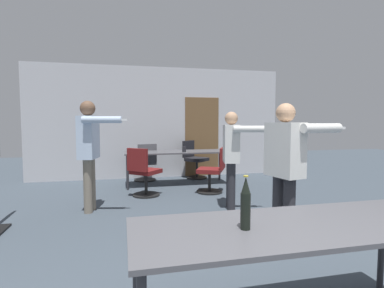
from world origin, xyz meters
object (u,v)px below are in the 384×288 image
object	(u,v)px
person_near_casual	(232,151)
office_chair_side_rolled	(194,161)
drink_cup	(184,149)
person_far_watching	(285,160)
office_chair_mid_tucked	(146,164)
office_chair_near_pushed	(213,172)
person_right_polo	(90,145)
beer_bottle	(246,204)
office_chair_far_right	(144,174)

from	to	relation	value
person_near_casual	office_chair_side_rolled	xyz separation A→B (m)	(0.03, 2.73, -0.51)
person_near_casual	drink_cup	xyz separation A→B (m)	(-0.41, 1.86, -0.13)
person_far_watching	drink_cup	size ratio (longest dim) A/B	13.72
office_chair_mid_tucked	drink_cup	bearing A→B (deg)	-52.83
office_chair_side_rolled	office_chair_near_pushed	bearing A→B (deg)	48.60
person_right_polo	beer_bottle	xyz separation A→B (m)	(1.24, -3.21, -0.15)
person_right_polo	drink_cup	size ratio (longest dim) A/B	14.68
office_chair_mid_tucked	beer_bottle	xyz separation A→B (m)	(0.21, -5.47, 0.50)
person_near_casual	beer_bottle	distance (m)	3.04
office_chair_mid_tucked	office_chair_far_right	xyz separation A→B (m)	(-0.15, -1.49, 0.02)
office_chair_mid_tucked	office_chair_side_rolled	world-z (taller)	office_chair_side_rolled
drink_cup	office_chair_mid_tucked	bearing A→B (deg)	136.95
office_chair_side_rolled	drink_cup	bearing A→B (deg)	21.67
drink_cup	office_chair_far_right	bearing A→B (deg)	-141.30
person_far_watching	drink_cup	world-z (taller)	person_far_watching
office_chair_side_rolled	drink_cup	world-z (taller)	office_chair_side_rolled
person_far_watching	office_chair_near_pushed	size ratio (longest dim) A/B	1.80
person_near_casual	office_chair_near_pushed	distance (m)	1.23
office_chair_side_rolled	office_chair_far_right	bearing A→B (deg)	8.16
person_right_polo	person_far_watching	distance (m)	2.95
person_near_casual	person_right_polo	bearing A→B (deg)	-84.49
person_far_watching	office_chair_side_rolled	bearing A→B (deg)	168.67
office_chair_side_rolled	person_far_watching	bearing A→B (deg)	49.46
person_right_polo	office_chair_far_right	distance (m)	1.32
beer_bottle	person_far_watching	bearing A→B (deg)	52.09
office_chair_mid_tucked	person_right_polo	bearing A→B (deg)	-124.22
office_chair_near_pushed	office_chair_side_rolled	world-z (taller)	office_chair_side_rolled
person_right_polo	office_chair_mid_tucked	distance (m)	2.56
office_chair_near_pushed	office_chair_side_rolled	size ratio (longest dim) A/B	0.97
person_right_polo	beer_bottle	distance (m)	3.45
person_near_casual	office_chair_mid_tucked	bearing A→B (deg)	-140.96
office_chair_near_pushed	beer_bottle	xyz separation A→B (m)	(-1.02, -3.98, 0.49)
person_near_casual	person_right_polo	xyz separation A→B (m)	(-2.23, 0.34, 0.11)
person_right_polo	office_chair_side_rolled	world-z (taller)	person_right_polo
office_chair_mid_tucked	drink_cup	size ratio (longest dim) A/B	7.61
drink_cup	office_chair_near_pushed	bearing A→B (deg)	-59.40
person_right_polo	office_chair_side_rolled	xyz separation A→B (m)	(2.26, 2.39, -0.62)
person_right_polo	office_chair_near_pushed	xyz separation A→B (m)	(2.26, 0.77, -0.64)
person_far_watching	office_chair_side_rolled	world-z (taller)	person_far_watching
office_chair_near_pushed	drink_cup	xyz separation A→B (m)	(-0.44, 0.75, 0.40)
person_near_casual	person_far_watching	distance (m)	1.48
person_right_polo	drink_cup	distance (m)	2.38
office_chair_far_right	drink_cup	bearing A→B (deg)	79.51
person_right_polo	office_chair_side_rolled	bearing A→B (deg)	148.70
office_chair_far_right	person_near_casual	bearing A→B (deg)	1.41
office_chair_near_pushed	office_chair_mid_tucked	xyz separation A→B (m)	(-1.23, 1.49, -0.00)
person_far_watching	drink_cup	bearing A→B (deg)	176.42
person_right_polo	office_chair_mid_tucked	world-z (taller)	person_right_polo
person_right_polo	beer_bottle	size ratio (longest dim) A/B	5.20
office_chair_mid_tucked	office_chair_far_right	distance (m)	1.50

